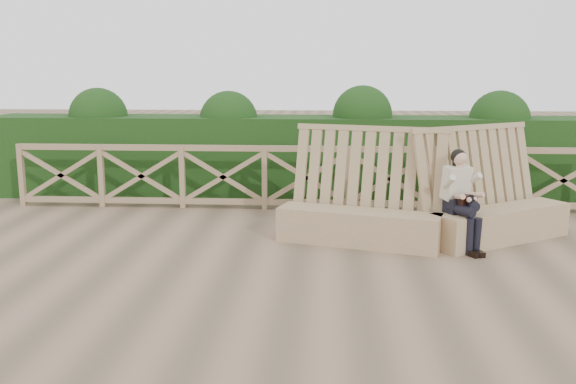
{
  "coord_description": "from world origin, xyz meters",
  "views": [
    {
      "loc": [
        0.37,
        -7.29,
        2.39
      ],
      "look_at": [
        -0.11,
        0.4,
        0.9
      ],
      "focal_mm": 40.0,
      "sensor_mm": 36.0,
      "label": 1
    }
  ],
  "objects": [
    {
      "name": "bench",
      "position": [
        1.79,
        1.53,
        0.41
      ],
      "size": [
        4.2,
        1.88,
        1.61
      ],
      "rotation": [
        0.0,
        0.0,
        0.16
      ],
      "color": "#8A6A4F",
      "rests_on": "ground"
    },
    {
      "name": "guardrail",
      "position": [
        0.0,
        3.5,
        0.55
      ],
      "size": [
        10.1,
        0.09,
        1.1
      ],
      "color": "#8A6A50",
      "rests_on": "ground"
    },
    {
      "name": "woman",
      "position": [
        2.15,
        1.2,
        0.73
      ],
      "size": [
        0.54,
        0.8,
        1.34
      ],
      "rotation": [
        0.0,
        0.0,
        0.47
      ],
      "color": "black",
      "rests_on": "ground"
    },
    {
      "name": "ground",
      "position": [
        0.0,
        0.0,
        0.0
      ],
      "size": [
        60.0,
        60.0,
        0.0
      ],
      "primitive_type": "plane",
      "color": "brown",
      "rests_on": "ground"
    },
    {
      "name": "hedge",
      "position": [
        0.0,
        4.7,
        0.75
      ],
      "size": [
        12.0,
        1.2,
        1.5
      ],
      "primitive_type": "cube",
      "color": "black",
      "rests_on": "ground"
    }
  ]
}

